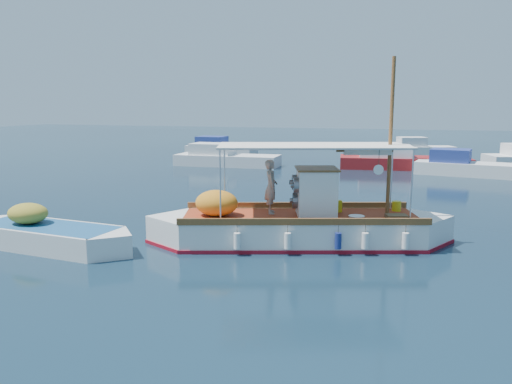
% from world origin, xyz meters
% --- Properties ---
extents(ground, '(160.00, 160.00, 0.00)m').
position_xyz_m(ground, '(0.00, 0.00, 0.00)').
color(ground, black).
rests_on(ground, ground).
extents(fishing_caique, '(9.19, 4.78, 5.92)m').
position_xyz_m(fishing_caique, '(0.14, -0.50, 0.52)').
color(fishing_caique, white).
rests_on(fishing_caique, ground).
extents(dinghy, '(6.16, 2.04, 1.51)m').
position_xyz_m(dinghy, '(-7.03, -3.42, 0.32)').
color(dinghy, white).
rests_on(dinghy, ground).
extents(bg_boat_nw, '(7.55, 2.74, 1.80)m').
position_xyz_m(bg_boat_nw, '(-9.83, 17.81, 0.49)').
color(bg_boat_nw, silver).
rests_on(bg_boat_nw, ground).
extents(bg_boat_n, '(8.97, 4.03, 1.80)m').
position_xyz_m(bg_boat_n, '(2.25, 20.19, 0.49)').
color(bg_boat_n, maroon).
rests_on(bg_boat_n, ground).
extents(bg_boat_ne, '(6.01, 3.10, 1.80)m').
position_xyz_m(bg_boat_ne, '(6.05, 17.97, 0.49)').
color(bg_boat_ne, silver).
rests_on(bg_boat_ne, ground).
extents(bg_boat_far_w, '(6.07, 2.33, 1.80)m').
position_xyz_m(bg_boat_far_w, '(-13.39, 25.38, 0.49)').
color(bg_boat_far_w, silver).
rests_on(bg_boat_far_w, ground).
extents(bg_boat_far_n, '(5.93, 3.74, 1.80)m').
position_xyz_m(bg_boat_far_n, '(3.38, 30.09, 0.49)').
color(bg_boat_far_n, silver).
rests_on(bg_boat_far_n, ground).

